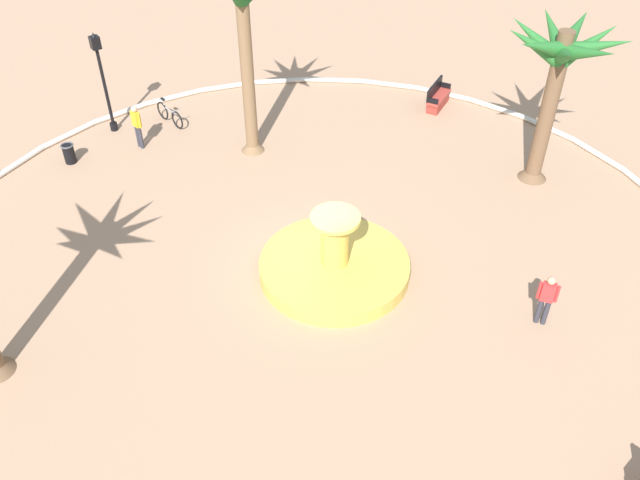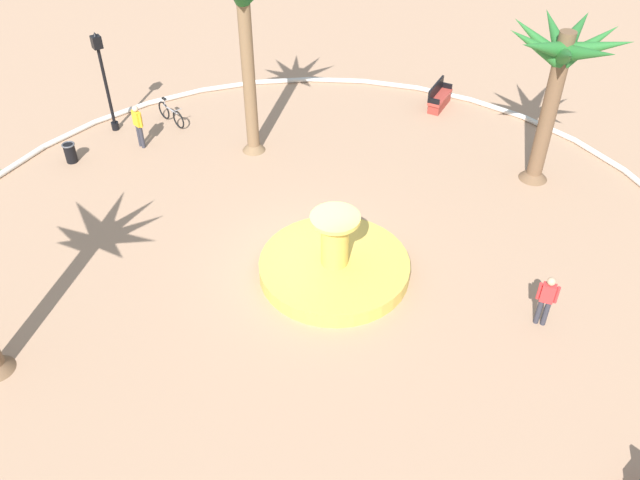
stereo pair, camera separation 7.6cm
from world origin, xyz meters
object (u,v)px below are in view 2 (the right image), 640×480
object	(u,v)px
bench_east	(439,99)
person_cyclist_photo	(546,299)
palm_tree_near_fountain	(243,9)
lamppost	(104,75)
palm_tree_mid_plaza	(560,66)
person_cyclist_helmet	(138,124)
bicycle_red_frame	(171,114)
trash_bin	(70,152)
fountain	(334,265)

from	to	relation	value
bench_east	person_cyclist_photo	xyz separation A→B (m)	(5.99, 10.38, 0.56)
palm_tree_near_fountain	lamppost	xyz separation A→B (m)	(3.56, -4.34, -2.95)
palm_tree_mid_plaza	person_cyclist_helmet	xyz separation A→B (m)	(10.20, -9.71, -3.20)
palm_tree_near_fountain	palm_tree_mid_plaza	world-z (taller)	palm_tree_near_fountain
bicycle_red_frame	person_cyclist_photo	distance (m)	15.75
palm_tree_near_fountain	trash_bin	world-z (taller)	palm_tree_near_fountain
palm_tree_near_fountain	lamppost	world-z (taller)	palm_tree_near_fountain
fountain	palm_tree_mid_plaza	world-z (taller)	palm_tree_mid_plaza
palm_tree_near_fountain	palm_tree_mid_plaza	bearing A→B (deg)	134.39
lamppost	person_cyclist_photo	xyz separation A→B (m)	(-5.38, 16.18, -1.35)
lamppost	palm_tree_near_fountain	bearing A→B (deg)	129.33
bicycle_red_frame	lamppost	bearing A→B (deg)	-22.18
fountain	bench_east	distance (m)	10.89
trash_bin	bicycle_red_frame	distance (m)	4.14
fountain	person_cyclist_photo	world-z (taller)	fountain
trash_bin	person_cyclist_helmet	bearing A→B (deg)	168.88
palm_tree_near_fountain	person_cyclist_photo	bearing A→B (deg)	98.73
palm_tree_mid_plaza	trash_bin	size ratio (longest dim) A/B	7.54
person_cyclist_photo	fountain	bearing A→B (deg)	-54.93
fountain	palm_tree_near_fountain	xyz separation A→B (m)	(-1.50, -7.11, 4.91)
palm_tree_mid_plaza	person_cyclist_photo	xyz separation A→B (m)	(5.16, 4.71, -3.23)
fountain	palm_tree_near_fountain	bearing A→B (deg)	-101.93
bicycle_red_frame	fountain	bearing A→B (deg)	90.39
palm_tree_mid_plaza	person_cyclist_photo	distance (m)	7.70
bench_east	palm_tree_near_fountain	bearing A→B (deg)	-10.57
trash_bin	person_cyclist_helmet	xyz separation A→B (m)	(-2.46, 0.48, 0.55)
person_cyclist_helmet	person_cyclist_photo	distance (m)	15.28
palm_tree_near_fountain	person_cyclist_photo	size ratio (longest dim) A/B	4.13
trash_bin	lamppost	bearing A→B (deg)	-149.14
trash_bin	person_cyclist_helmet	distance (m)	2.57
fountain	palm_tree_near_fountain	world-z (taller)	palm_tree_near_fountain
palm_tree_near_fountain	bench_east	xyz separation A→B (m)	(-7.81, 1.46, -4.86)
bicycle_red_frame	person_cyclist_photo	world-z (taller)	person_cyclist_photo
bench_east	trash_bin	bearing A→B (deg)	-18.53
lamppost	person_cyclist_helmet	world-z (taller)	lamppost
fountain	trash_bin	xyz separation A→B (m)	(4.19, -10.18, 0.08)
fountain	palm_tree_mid_plaza	distance (m)	9.31
palm_tree_mid_plaza	bicycle_red_frame	size ratio (longest dim) A/B	3.22
palm_tree_near_fountain	trash_bin	distance (m)	8.07
bench_east	trash_bin	world-z (taller)	bench_east
trash_bin	person_cyclist_photo	xyz separation A→B (m)	(-7.51, 14.91, 0.52)
bench_east	bicycle_red_frame	world-z (taller)	bench_east
bench_east	person_cyclist_helmet	world-z (taller)	person_cyclist_helmet
fountain	bicycle_red_frame	world-z (taller)	fountain
fountain	palm_tree_near_fountain	size ratio (longest dim) A/B	0.64
bench_east	person_cyclist_photo	size ratio (longest dim) A/B	1.02
palm_tree_mid_plaza	bicycle_red_frame	world-z (taller)	palm_tree_mid_plaza
palm_tree_near_fountain	palm_tree_mid_plaza	distance (m)	10.03
palm_tree_mid_plaza	lamppost	distance (m)	15.69
palm_tree_near_fountain	bicycle_red_frame	distance (m)	6.19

